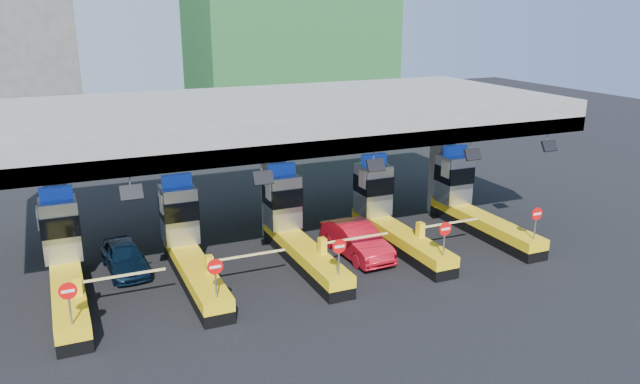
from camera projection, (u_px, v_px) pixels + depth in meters
name	position (u px, v px, depth m)	size (l,w,h in m)	color
ground	(296.00, 258.00, 29.27)	(120.00, 120.00, 0.00)	black
toll_canopy	(273.00, 119.00, 30.04)	(28.00, 12.09, 7.00)	slate
toll_lane_far_left	(65.00, 262.00, 25.25)	(4.43, 8.00, 4.16)	black
toll_lane_left	(187.00, 244.00, 27.18)	(4.43, 8.00, 4.16)	black
toll_lane_center	(294.00, 228.00, 29.11)	(4.43, 8.00, 4.16)	black
toll_lane_right	(387.00, 214.00, 31.05)	(4.43, 8.00, 4.16)	black
toll_lane_far_right	(470.00, 202.00, 32.98)	(4.43, 8.00, 4.16)	black
van	(125.00, 257.00, 27.60)	(1.63, 4.05, 1.38)	black
red_car	(357.00, 240.00, 29.33)	(1.64, 4.70, 1.55)	#B80E1C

